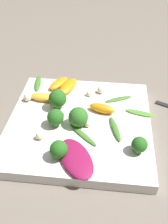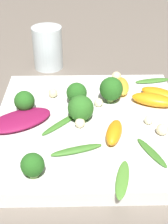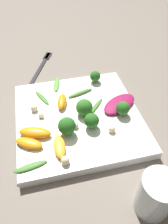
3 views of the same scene
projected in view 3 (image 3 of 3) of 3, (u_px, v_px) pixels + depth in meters
ground_plane at (78, 121)px, 0.56m from camera, size 2.40×2.40×0.00m
plate at (78, 118)px, 0.55m from camera, size 0.30×0.30×0.02m
drinking_glass at (156, 195)px, 0.38m from camera, size 0.06×0.06×0.09m
fork at (43, 64)px, 0.74m from camera, size 0.18×0.09×0.01m
radicchio_leaf_0 at (119, 104)px, 0.56m from camera, size 0.10×0.11×0.01m
orange_segment_0 at (29, 143)px, 0.47m from camera, size 0.05×0.07×0.02m
orange_segment_1 at (60, 146)px, 0.46m from camera, size 0.06×0.03×0.02m
orange_segment_2 at (62, 102)px, 0.56m from camera, size 0.06×0.04×0.02m
orange_segment_3 at (35, 133)px, 0.49m from camera, size 0.05×0.08×0.02m
broccoli_floret_0 at (95, 76)px, 0.62m from camera, size 0.03×0.03×0.03m
broccoli_floret_1 at (67, 126)px, 0.48m from camera, size 0.04×0.04×0.05m
broccoli_floret_2 at (84, 107)px, 0.53m from camera, size 0.04×0.04×0.04m
broccoli_floret_3 at (123, 108)px, 0.53m from camera, size 0.03×0.03×0.04m
broccoli_floret_4 at (92, 121)px, 0.50m from camera, size 0.03×0.03×0.04m
arugula_sprig_0 at (57, 84)px, 0.62m from camera, size 0.07×0.03×0.00m
arugula_sprig_1 at (95, 108)px, 0.56m from camera, size 0.07×0.06×0.00m
arugula_sprig_2 at (31, 166)px, 0.44m from camera, size 0.03×0.07×0.01m
arugula_sprig_3 at (42, 98)px, 0.58m from camera, size 0.07×0.04×0.00m
arugula_sprig_4 at (80, 93)px, 0.60m from camera, size 0.03×0.07×0.01m
macadamia_nut_0 at (34, 108)px, 0.55m from camera, size 0.02×0.02×0.02m
macadamia_nut_1 at (112, 129)px, 0.50m from camera, size 0.02×0.02×0.02m
macadamia_nut_2 at (41, 115)px, 0.53m from camera, size 0.01×0.01×0.01m
macadamia_nut_3 at (83, 106)px, 0.55m from camera, size 0.02×0.02×0.02m
macadamia_nut_4 at (75, 125)px, 0.51m from camera, size 0.01×0.01×0.01m
macadamia_nut_5 at (65, 160)px, 0.44m from camera, size 0.02×0.02×0.02m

